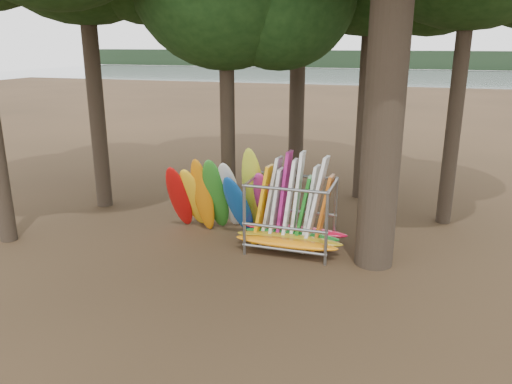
% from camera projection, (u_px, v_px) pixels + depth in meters
% --- Properties ---
extents(ground, '(120.00, 120.00, 0.00)m').
position_uv_depth(ground, '(230.00, 250.00, 14.76)').
color(ground, '#47331E').
rests_on(ground, ground).
extents(lake, '(160.00, 160.00, 0.00)m').
position_uv_depth(lake, '(383.00, 86.00, 69.42)').
color(lake, gray).
rests_on(lake, ground).
extents(far_shore, '(160.00, 4.00, 4.00)m').
position_uv_depth(far_shore, '(400.00, 60.00, 114.40)').
color(far_shore, black).
rests_on(far_shore, ground).
extents(kayak_row, '(3.60, 2.10, 3.12)m').
position_uv_depth(kayak_row, '(223.00, 197.00, 15.62)').
color(kayak_row, '#B60D0C').
rests_on(kayak_row, ground).
extents(storage_rack, '(3.24, 1.62, 2.92)m').
position_uv_depth(storage_rack, '(291.00, 217.00, 14.54)').
color(storage_rack, gray).
rests_on(storage_rack, ground).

